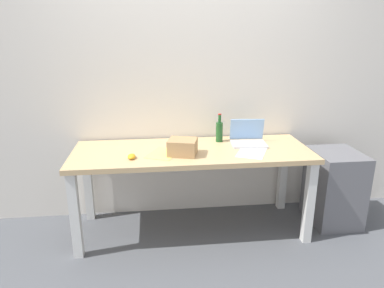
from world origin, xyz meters
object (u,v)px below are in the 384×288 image
Objects in this scene: beer_bottle at (219,131)px; computer_mouse at (132,156)px; laptop_right at (248,139)px; filing_cabinet at (334,187)px; desk at (192,160)px; cardboard_box at (183,147)px.

beer_bottle is 2.53× the size of computer_mouse.
laptop_right is at bearing 18.91° from computer_mouse.
computer_mouse is at bearing -174.81° from filing_cabinet.
desk is at bearing -142.46° from beer_bottle.
beer_bottle is 0.85m from computer_mouse.
filing_cabinet is (0.79, -0.10, -0.45)m from laptop_right.
beer_bottle is at bearing 168.77° from filing_cabinet.
cardboard_box is at bearing -175.38° from filing_cabinet.
computer_mouse is 1.84m from filing_cabinet.
computer_mouse is at bearing -172.84° from cardboard_box.
cardboard_box is (-0.36, -0.32, -0.03)m from beer_bottle.
cardboard_box is (-0.59, -0.22, 0.02)m from laptop_right.
laptop_right reaches higher than computer_mouse.
beer_bottle reaches higher than cardboard_box.
cardboard_box reaches higher than computer_mouse.
cardboard_box is 1.47m from filing_cabinet.
cardboard_box reaches higher than desk.
laptop_right reaches higher than desk.
cardboard_box is at bearing -128.70° from desk.
beer_bottle is (-0.24, 0.10, 0.05)m from laptop_right.
filing_cabinet is at bearing -7.45° from laptop_right.
computer_mouse is at bearing -154.15° from beer_bottle.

